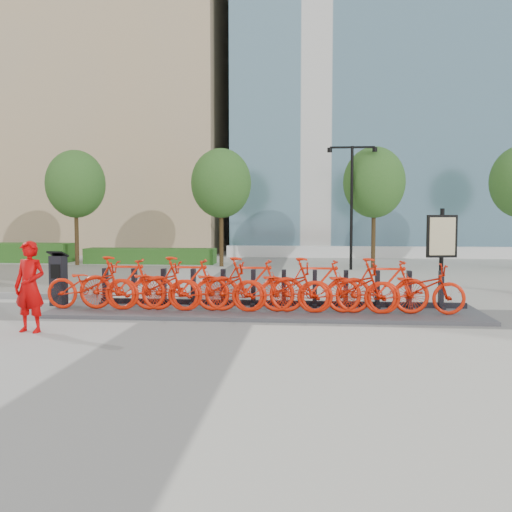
# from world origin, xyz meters

# --- Properties ---
(ground) EXTENTS (120.00, 120.00, 0.00)m
(ground) POSITION_xyz_m (0.00, 0.00, 0.00)
(ground) COLOR #B6B5A9
(tan_building) EXTENTS (26.00, 16.00, 30.00)m
(tan_building) POSITION_xyz_m (-16.00, 26.00, 15.00)
(tan_building) COLOR tan
(tan_building) RESTS_ON ground
(glass_building) EXTENTS (32.00, 16.00, 24.00)m
(glass_building) POSITION_xyz_m (14.00, 26.00, 12.00)
(glass_building) COLOR #395870
(glass_building) RESTS_ON ground
(hedge_b) EXTENTS (6.00, 1.20, 0.70)m
(hedge_b) POSITION_xyz_m (-5.00, 13.20, 0.35)
(hedge_b) COLOR #22521E
(hedge_b) RESTS_ON ground
(tree_0) EXTENTS (2.60, 2.60, 5.10)m
(tree_0) POSITION_xyz_m (-8.00, 12.00, 3.59)
(tree_0) COLOR #422E15
(tree_0) RESTS_ON ground
(tree_1) EXTENTS (2.60, 2.60, 5.10)m
(tree_1) POSITION_xyz_m (-1.50, 12.00, 3.59)
(tree_1) COLOR #422E15
(tree_1) RESTS_ON ground
(tree_2) EXTENTS (2.60, 2.60, 5.10)m
(tree_2) POSITION_xyz_m (5.00, 12.00, 3.59)
(tree_2) COLOR #422E15
(tree_2) RESTS_ON ground
(streetlamp) EXTENTS (2.00, 0.20, 5.00)m
(streetlamp) POSITION_xyz_m (4.00, 11.00, 3.13)
(streetlamp) COLOR black
(streetlamp) RESTS_ON ground
(dock_pad) EXTENTS (9.60, 2.40, 0.08)m
(dock_pad) POSITION_xyz_m (1.30, 0.30, 0.04)
(dock_pad) COLOR #424247
(dock_pad) RESTS_ON ground
(dock_rail_posts) EXTENTS (8.02, 0.50, 0.85)m
(dock_rail_posts) POSITION_xyz_m (1.36, 0.77, 0.51)
(dock_rail_posts) COLOR black
(dock_rail_posts) RESTS_ON dock_pad
(bike_0) EXTENTS (2.06, 0.72, 1.08)m
(bike_0) POSITION_xyz_m (-2.60, -0.05, 0.62)
(bike_0) COLOR red
(bike_0) RESTS_ON dock_pad
(bike_1) EXTENTS (2.00, 0.56, 1.20)m
(bike_1) POSITION_xyz_m (-1.88, -0.05, 0.68)
(bike_1) COLOR red
(bike_1) RESTS_ON dock_pad
(bike_2) EXTENTS (2.06, 0.72, 1.08)m
(bike_2) POSITION_xyz_m (-1.16, -0.05, 0.62)
(bike_2) COLOR red
(bike_2) RESTS_ON dock_pad
(bike_3) EXTENTS (2.00, 0.56, 1.20)m
(bike_3) POSITION_xyz_m (-0.44, -0.05, 0.68)
(bike_3) COLOR red
(bike_3) RESTS_ON dock_pad
(bike_4) EXTENTS (2.06, 0.72, 1.08)m
(bike_4) POSITION_xyz_m (0.28, -0.05, 0.62)
(bike_4) COLOR red
(bike_4) RESTS_ON dock_pad
(bike_5) EXTENTS (2.00, 0.56, 1.20)m
(bike_5) POSITION_xyz_m (1.00, -0.05, 0.68)
(bike_5) COLOR red
(bike_5) RESTS_ON dock_pad
(bike_6) EXTENTS (2.06, 0.72, 1.08)m
(bike_6) POSITION_xyz_m (1.72, -0.05, 0.62)
(bike_6) COLOR red
(bike_6) RESTS_ON dock_pad
(bike_7) EXTENTS (2.00, 0.56, 1.20)m
(bike_7) POSITION_xyz_m (2.44, -0.05, 0.68)
(bike_7) COLOR red
(bike_7) RESTS_ON dock_pad
(bike_8) EXTENTS (2.06, 0.72, 1.08)m
(bike_8) POSITION_xyz_m (3.16, -0.05, 0.62)
(bike_8) COLOR red
(bike_8) RESTS_ON dock_pad
(bike_9) EXTENTS (2.00, 0.56, 1.20)m
(bike_9) POSITION_xyz_m (3.88, -0.05, 0.68)
(bike_9) COLOR red
(bike_9) RESTS_ON dock_pad
(bike_10) EXTENTS (2.06, 0.72, 1.08)m
(bike_10) POSITION_xyz_m (4.60, -0.05, 0.62)
(bike_10) COLOR red
(bike_10) RESTS_ON dock_pad
(kiosk) EXTENTS (0.43, 0.38, 1.29)m
(kiosk) POSITION_xyz_m (-3.56, 0.37, 0.70)
(kiosk) COLOR black
(kiosk) RESTS_ON dock_pad
(worker_red) EXTENTS (0.69, 0.51, 1.72)m
(worker_red) POSITION_xyz_m (-2.91, -2.28, 0.86)
(worker_red) COLOR #B50103
(worker_red) RESTS_ON ground
(map_sign) EXTENTS (0.78, 0.27, 2.38)m
(map_sign) POSITION_xyz_m (5.64, 2.32, 1.57)
(map_sign) COLOR black
(map_sign) RESTS_ON ground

